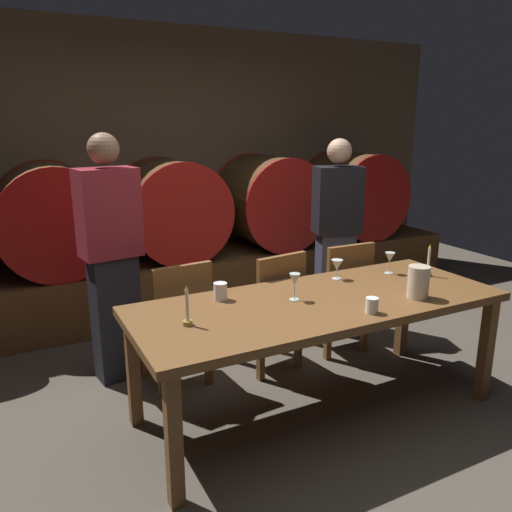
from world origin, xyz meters
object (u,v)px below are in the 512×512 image
at_px(chair_right, 341,291).
at_px(candle_left, 187,314).
at_px(wine_barrel_left, 52,219).
at_px(wine_barrel_far_right, 352,195).
at_px(chair_left, 178,318).
at_px(candle_right, 428,267).
at_px(pitcher, 418,282).
at_px(cup_right, 372,305).
at_px(chair_center, 272,305).
at_px(wine_glass_center, 337,265).
at_px(wine_barrel_center, 171,209).
at_px(wine_glass_left, 295,281).
at_px(cup_left, 220,291).
at_px(guest_left, 112,259).
at_px(guest_right, 336,234).
at_px(dining_table, 319,310).
at_px(wine_barrel_right, 269,201).
at_px(wine_glass_right, 390,258).

height_order(chair_right, candle_left, candle_left).
relative_size(wine_barrel_left, candle_left, 4.24).
distance_m(wine_barrel_far_right, chair_left, 2.97).
distance_m(wine_barrel_left, candle_right, 3.02).
height_order(pitcher, cup_right, pitcher).
relative_size(wine_barrel_far_right, chair_left, 1.05).
xyz_separation_m(chair_center, candle_right, (0.89, -0.57, 0.31)).
height_order(wine_barrel_far_right, wine_glass_center, wine_barrel_far_right).
relative_size(wine_barrel_center, wine_glass_left, 5.71).
bearing_deg(wine_glass_left, cup_left, 152.61).
xyz_separation_m(chair_left, chair_right, (1.29, -0.06, 0.00)).
bearing_deg(wine_barrel_center, candle_left, -105.89).
relative_size(chair_right, wine_glass_center, 6.63).
bearing_deg(candle_left, chair_left, 76.20).
bearing_deg(wine_barrel_left, chair_left, -68.13).
relative_size(chair_right, pitcher, 4.52).
height_order(wine_barrel_left, candle_left, wine_barrel_left).
distance_m(chair_right, wine_glass_center, 0.60).
distance_m(candle_right, wine_glass_left, 1.06).
relative_size(guest_left, guest_right, 1.04).
relative_size(wine_barrel_far_right, dining_table, 0.41).
distance_m(wine_glass_center, cup_right, 0.62).
xyz_separation_m(wine_barrel_right, wine_glass_left, (-0.97, -2.10, -0.11)).
relative_size(wine_barrel_right, wine_glass_left, 5.71).
relative_size(wine_barrel_center, wine_glass_center, 6.97).
distance_m(wine_glass_right, cup_left, 1.25).
relative_size(candle_right, wine_glass_center, 1.68).
xyz_separation_m(guest_left, candle_left, (0.17, -1.03, -0.07)).
bearing_deg(cup_left, wine_barrel_left, 110.55).
xyz_separation_m(chair_center, wine_glass_right, (0.70, -0.40, 0.36)).
xyz_separation_m(chair_center, pitcher, (0.51, -0.86, 0.35)).
xyz_separation_m(wine_barrel_center, chair_left, (-0.44, -1.46, -0.48)).
height_order(wine_barrel_right, chair_center, wine_barrel_right).
bearing_deg(wine_glass_left, dining_table, -24.03).
relative_size(pitcher, wine_glass_center, 1.47).
height_order(wine_barrel_far_right, dining_table, wine_barrel_far_right).
height_order(wine_barrel_far_right, wine_glass_right, wine_barrel_far_right).
distance_m(dining_table, candle_left, 0.84).
height_order(guest_right, cup_right, guest_right).
bearing_deg(chair_left, dining_table, 128.36).
bearing_deg(candle_left, wine_barrel_right, 52.75).
xyz_separation_m(guest_left, cup_left, (0.47, -0.75, -0.08)).
bearing_deg(candle_right, chair_center, 147.63).
relative_size(dining_table, chair_right, 2.54).
bearing_deg(wine_glass_left, wine_barrel_far_right, 46.01).
height_order(wine_barrel_center, wine_glass_center, wine_barrel_center).
bearing_deg(dining_table, wine_glass_center, 40.80).
bearing_deg(chair_right, wine_glass_center, 49.94).
bearing_deg(wine_barrel_far_right, candle_left, -141.27).
bearing_deg(cup_left, wine_barrel_right, 54.53).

